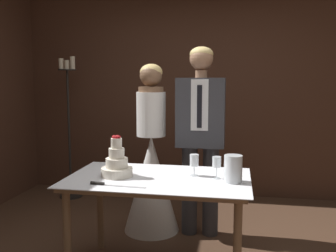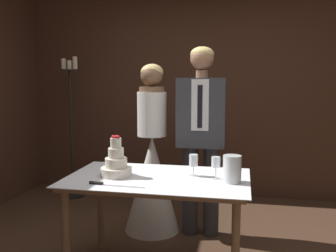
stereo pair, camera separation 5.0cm
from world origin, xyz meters
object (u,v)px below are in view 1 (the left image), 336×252
at_px(groom, 201,129).
at_px(candle_stand, 69,127).
at_px(wine_glass_near, 217,163).
at_px(wine_glass_middle, 194,161).
at_px(cake_table, 158,188).
at_px(cake_knife, 107,184).
at_px(hurricane_candle, 233,169).
at_px(bride, 151,170).
at_px(tiered_cake, 117,164).

height_order(groom, candle_stand, groom).
relative_size(wine_glass_near, wine_glass_middle, 1.00).
bearing_deg(cake_table, cake_knife, -137.65).
xyz_separation_m(cake_knife, hurricane_candle, (0.86, 0.24, 0.09)).
height_order(hurricane_candle, bride, bride).
xyz_separation_m(cake_table, wine_glass_middle, (0.26, 0.09, 0.20)).
distance_m(wine_glass_near, bride, 1.04).
bearing_deg(candle_stand, wine_glass_near, -39.86).
distance_m(cake_table, cake_knife, 0.42).
xyz_separation_m(tiered_cake, bride, (0.08, 0.82, -0.24)).
distance_m(cake_knife, groom, 1.23).
xyz_separation_m(wine_glass_near, wine_glass_middle, (-0.17, 0.05, -0.01)).
bearing_deg(cake_knife, hurricane_candle, 18.70).
height_order(cake_knife, hurricane_candle, hurricane_candle).
distance_m(wine_glass_middle, hurricane_candle, 0.32).
height_order(wine_glass_near, candle_stand, candle_stand).
bearing_deg(wine_glass_near, cake_knife, -156.47).
xyz_separation_m(tiered_cake, wine_glass_middle, (0.57, 0.12, 0.02)).
bearing_deg(bride, tiered_cake, -95.35).
distance_m(tiered_cake, candle_stand, 2.05).
bearing_deg(cake_knife, bride, 89.30).
distance_m(wine_glass_near, candle_stand, 2.50).
bearing_deg(wine_glass_near, tiered_cake, -174.51).
height_order(wine_glass_middle, groom, groom).
relative_size(hurricane_candle, groom, 0.11).
height_order(cake_knife, wine_glass_middle, wine_glass_middle).
height_order(cake_table, hurricane_candle, hurricane_candle).
xyz_separation_m(cake_table, groom, (0.24, 0.79, 0.35)).
height_order(wine_glass_near, bride, bride).
height_order(tiered_cake, candle_stand, candle_stand).
height_order(wine_glass_middle, candle_stand, candle_stand).
relative_size(cake_table, tiered_cake, 4.34).
relative_size(cake_table, wine_glass_near, 8.24).
relative_size(cake_table, candle_stand, 0.77).
bearing_deg(hurricane_candle, groom, 110.70).
xyz_separation_m(cake_table, candle_stand, (-1.49, 1.65, 0.23)).
bearing_deg(bride, candle_stand, 145.77).
bearing_deg(wine_glass_near, groom, 104.43).
bearing_deg(candle_stand, groom, -26.24).
bearing_deg(tiered_cake, groom, 56.10).
relative_size(wine_glass_near, candle_stand, 0.09).
relative_size(wine_glass_near, hurricane_candle, 0.85).
bearing_deg(tiered_cake, bride, 84.65).
xyz_separation_m(bride, groom, (0.48, -0.00, 0.42)).
bearing_deg(cake_knife, cake_table, 45.26).
bearing_deg(bride, groom, -0.06).
distance_m(wine_glass_middle, bride, 0.90).
xyz_separation_m(wine_glass_near, groom, (-0.19, 0.75, 0.15)).
height_order(cake_knife, wine_glass_near, wine_glass_near).
bearing_deg(hurricane_candle, wine_glass_near, 146.93).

